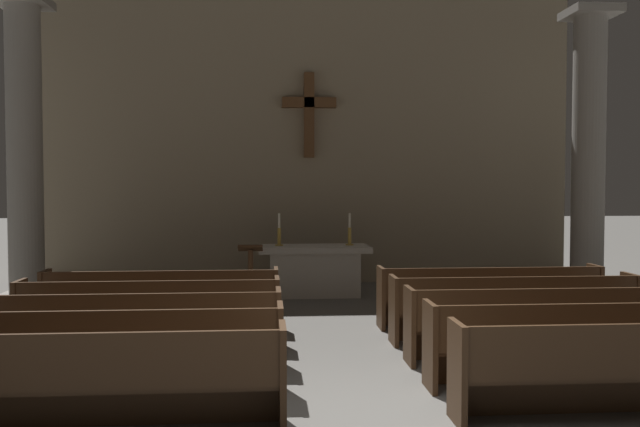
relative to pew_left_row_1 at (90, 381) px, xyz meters
name	(u,v)px	position (x,y,z in m)	size (l,w,h in m)	color
ground_plane	(370,425)	(2.52, 0.04, -0.48)	(80.00, 80.00, 0.00)	#66635E
pew_left_row_1	(90,381)	(0.00, 0.00, 0.00)	(3.48, 0.50, 0.95)	#422B19
pew_left_row_2	(116,352)	(0.00, 1.05, 0.00)	(3.48, 0.50, 0.95)	#422B19
pew_left_row_3	(135,331)	(0.00, 2.10, 0.00)	(3.48, 0.50, 0.95)	#422B19
pew_left_row_4	(150,314)	(0.00, 3.15, 0.00)	(3.48, 0.50, 0.95)	#422B19
pew_left_row_5	(162,301)	(0.00, 4.21, 0.00)	(3.48, 0.50, 0.95)	#422B19
pew_right_row_1	(635,369)	(5.03, 0.00, 0.00)	(3.48, 0.50, 0.95)	#422B19
pew_right_row_2	(584,343)	(5.03, 1.05, 0.00)	(3.48, 0.50, 0.95)	#422B19
pew_right_row_3	(545,324)	(5.03, 2.10, 0.00)	(3.48, 0.50, 0.95)	#422B19
pew_right_row_4	(514,308)	(5.03, 3.15, 0.00)	(3.48, 0.50, 0.95)	#422B19
pew_right_row_5	(490,296)	(5.03, 4.21, 0.00)	(3.48, 0.50, 0.95)	#422B19
column_left_second	(25,156)	(-2.90, 6.97, 2.27)	(0.96, 0.96, 5.67)	gray
column_right_second	(588,157)	(7.93, 6.97, 2.27)	(0.96, 0.96, 5.67)	gray
altar	(314,269)	(2.52, 7.34, 0.06)	(2.20, 0.90, 1.01)	#A8A399
candlestick_left	(279,235)	(1.82, 7.34, 0.73)	(0.16, 0.16, 0.64)	#B79338
candlestick_right	(350,235)	(3.22, 7.34, 0.73)	(0.16, 0.16, 0.64)	#B79338
apse_with_cross	(308,132)	(2.52, 9.28, 2.93)	(11.85, 0.47, 6.81)	gray
lectern	(251,277)	(1.28, 6.14, 0.07)	(0.44, 0.36, 1.15)	#422B19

